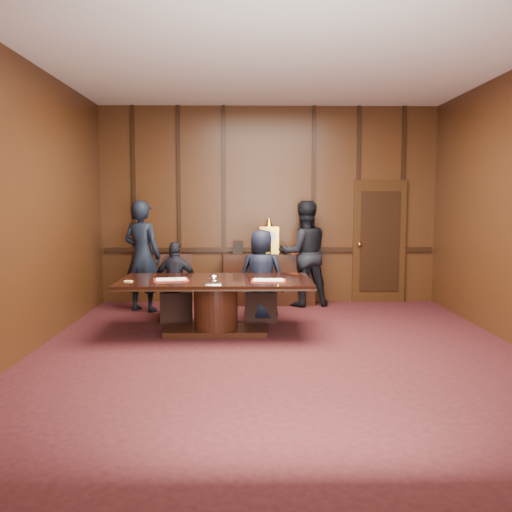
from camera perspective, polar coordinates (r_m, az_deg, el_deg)
The scene contains 13 objects.
room at distance 6.40m, azimuth 3.15°, elevation 4.89°, with size 7.00×7.04×3.50m.
sideboard at distance 9.61m, azimuth 1.38°, elevation -2.21°, with size 1.60×0.45×1.54m.
conference_table at distance 7.48m, azimuth -4.26°, elevation -4.34°, with size 2.62×1.32×0.76m.
folder_left at distance 7.40m, azimuth -8.92°, elevation -2.48°, with size 0.51×0.41×0.02m.
folder_right at distance 7.25m, azimuth 1.34°, elevation -2.58°, with size 0.48×0.36×0.02m.
inkstand at distance 6.99m, azimuth -4.49°, elevation -2.53°, with size 0.20×0.14×0.12m.
notepad at distance 7.38m, azimuth -13.29°, elevation -2.59°, with size 0.10×0.07×0.01m, color #CEC165.
chair_left at distance 8.44m, azimuth -8.35°, elevation -4.72°, with size 0.53×0.53×0.99m.
chair_right at distance 8.37m, azimuth 0.57°, elevation -4.74°, with size 0.50×0.50×0.99m.
signatory_left at distance 8.31m, azimuth -8.43°, elevation -2.67°, with size 0.71×0.30×1.22m, color black.
signatory_right at distance 8.23m, azimuth 0.57°, elevation -2.03°, with size 0.69×0.45×1.41m, color black.
witness_left at distance 9.13m, azimuth -11.87°, elevation -0.01°, with size 0.67×0.44×1.84m, color black.
witness_right at distance 9.45m, azimuth 5.08°, elevation 0.26°, with size 0.89×0.69×1.83m, color black.
Camera 1 is at (-0.39, -6.25, 1.82)m, focal length 38.00 mm.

